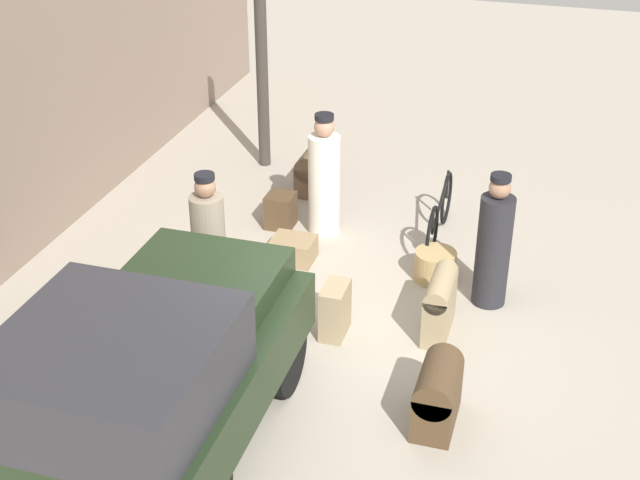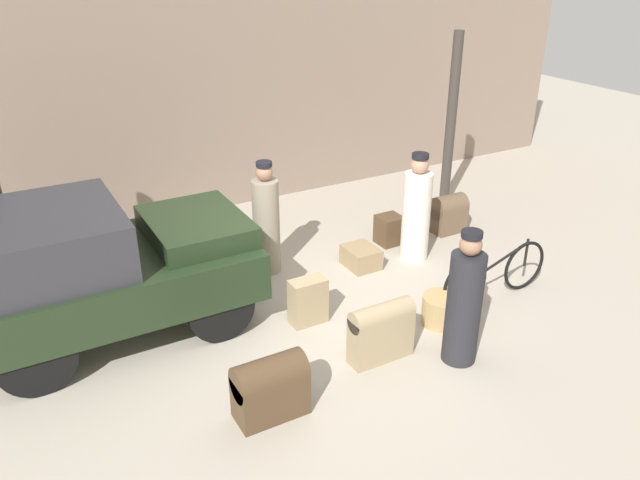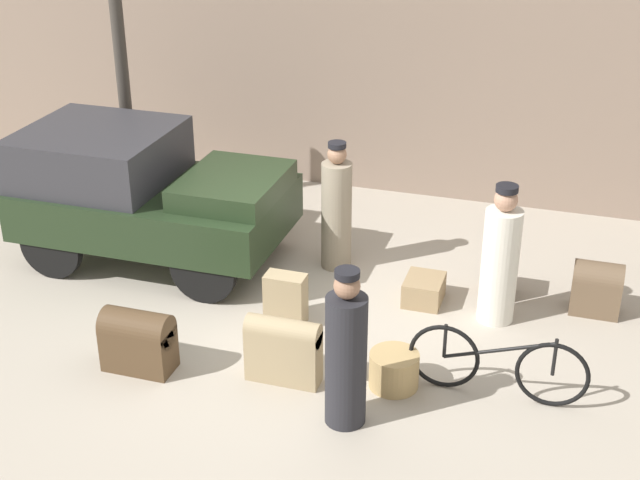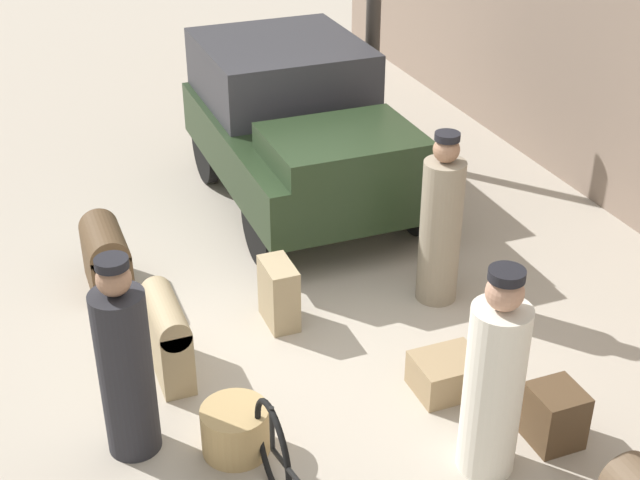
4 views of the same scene
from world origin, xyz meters
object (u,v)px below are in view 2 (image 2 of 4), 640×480
at_px(porter_with_bicycle, 266,223).
at_px(suitcase_small_leather, 308,301).
at_px(suitcase_tan_flat, 361,257).
at_px(truck, 97,264).
at_px(trunk_wicker_pale, 448,213).
at_px(trunk_umber_medium, 389,230).
at_px(bicycle, 496,274).
at_px(porter_standing_middle, 464,304).
at_px(wicker_basket, 442,310).
at_px(trunk_barrel_dark, 381,330).
at_px(porter_carrying_trunk, 416,212).
at_px(trunk_large_brown, 270,386).

distance_m(porter_with_bicycle, suitcase_small_leather, 1.56).
bearing_deg(suitcase_small_leather, suitcase_tan_flat, 33.99).
bearing_deg(truck, trunk_wicker_pale, 2.77).
height_order(truck, trunk_umber_medium, truck).
relative_size(porter_with_bicycle, suitcase_tan_flat, 3.14).
bearing_deg(suitcase_tan_flat, trunk_umber_medium, 28.79).
bearing_deg(trunk_umber_medium, truck, -175.35).
height_order(bicycle, trunk_wicker_pale, bicycle).
bearing_deg(suitcase_tan_flat, porter_standing_middle, -95.89).
relative_size(wicker_basket, trunk_wicker_pale, 0.79).
bearing_deg(trunk_barrel_dark, trunk_wicker_pale, 38.68).
bearing_deg(bicycle, trunk_wicker_pale, 66.34).
relative_size(porter_standing_middle, porter_carrying_trunk, 0.98).
xyz_separation_m(suitcase_small_leather, trunk_large_brown, (-1.13, -1.31, 0.05)).
relative_size(wicker_basket, porter_with_bicycle, 0.30).
bearing_deg(trunk_large_brown, suitcase_small_leather, 49.26).
bearing_deg(porter_with_bicycle, suitcase_small_leather, -95.48).
bearing_deg(porter_standing_middle, suitcase_tan_flat, 84.11).
bearing_deg(wicker_basket, truck, 153.28).
relative_size(porter_standing_middle, porter_with_bicycle, 0.97).
bearing_deg(porter_standing_middle, truck, 143.06).
bearing_deg(wicker_basket, suitcase_small_leather, 149.92).
distance_m(porter_standing_middle, trunk_barrel_dark, 0.96).
distance_m(porter_standing_middle, trunk_umber_medium, 3.12).
distance_m(bicycle, suitcase_tan_flat, 1.95).
bearing_deg(trunk_large_brown, bicycle, 9.79).
distance_m(truck, bicycle, 5.00).
height_order(wicker_basket, porter_carrying_trunk, porter_carrying_trunk).
bearing_deg(trunk_large_brown, wicker_basket, 10.61).
relative_size(bicycle, porter_carrying_trunk, 1.07).
bearing_deg(trunk_barrel_dark, suitcase_tan_flat, 62.86).
relative_size(bicycle, porter_with_bicycle, 1.06).
height_order(porter_carrying_trunk, trunk_umber_medium, porter_carrying_trunk).
distance_m(porter_carrying_trunk, suitcase_tan_flat, 1.04).
bearing_deg(wicker_basket, porter_with_bicycle, 119.10).
bearing_deg(bicycle, trunk_large_brown, -170.21).
height_order(truck, bicycle, truck).
height_order(wicker_basket, suitcase_tan_flat, wicker_basket).
distance_m(porter_standing_middle, suitcase_small_leather, 1.93).
bearing_deg(porter_with_bicycle, truck, -168.72).
bearing_deg(porter_carrying_trunk, porter_standing_middle, -115.60).
distance_m(porter_with_bicycle, trunk_umber_medium, 2.12).
xyz_separation_m(wicker_basket, suitcase_tan_flat, (-0.06, 1.76, -0.04)).
height_order(trunk_large_brown, trunk_wicker_pale, trunk_large_brown).
relative_size(porter_standing_middle, trunk_wicker_pale, 2.55).
relative_size(porter_with_bicycle, trunk_large_brown, 2.29).
xyz_separation_m(porter_with_bicycle, suitcase_tan_flat, (1.24, -0.56, -0.60)).
height_order(suitcase_tan_flat, trunk_large_brown, trunk_large_brown).
xyz_separation_m(truck, porter_standing_middle, (3.36, -2.53, -0.20)).
xyz_separation_m(bicycle, porter_standing_middle, (-1.30, -0.81, 0.36)).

